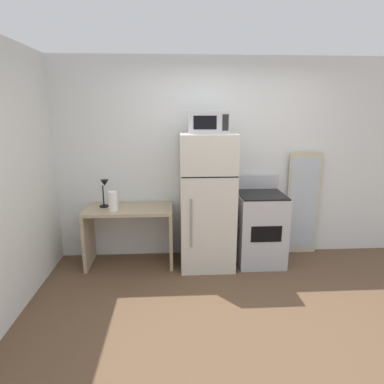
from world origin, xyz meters
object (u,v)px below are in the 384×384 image
(desk_lamp, at_px, (104,189))
(paper_towel_roll, at_px, (113,201))
(desk, at_px, (130,226))
(oven_range, at_px, (260,228))
(microwave, at_px, (208,122))
(leaning_mirror, at_px, (303,204))
(refrigerator, at_px, (207,201))

(desk_lamp, distance_m, paper_towel_roll, 0.23)
(desk, distance_m, oven_range, 1.67)
(microwave, bearing_deg, desk_lamp, 173.84)
(microwave, relative_size, leaning_mirror, 0.33)
(desk_lamp, bearing_deg, paper_towel_roll, -51.30)
(refrigerator, relative_size, leaning_mirror, 1.20)
(refrigerator, bearing_deg, desk, 176.54)
(paper_towel_roll, relative_size, microwave, 0.52)
(paper_towel_roll, height_order, leaning_mirror, leaning_mirror)
(desk, distance_m, paper_towel_roll, 0.40)
(desk, xyz_separation_m, refrigerator, (0.98, -0.06, 0.32))
(leaning_mirror, bearing_deg, refrigerator, -168.19)
(paper_towel_roll, bearing_deg, desk, 30.16)
(desk, bearing_deg, leaning_mirror, 5.46)
(microwave, xyz_separation_m, leaning_mirror, (1.34, 0.30, -1.11))
(paper_towel_roll, distance_m, refrigerator, 1.15)
(desk_lamp, distance_m, oven_range, 2.04)
(paper_towel_roll, bearing_deg, desk_lamp, 128.70)
(oven_range, distance_m, leaning_mirror, 0.73)
(paper_towel_roll, bearing_deg, leaning_mirror, 7.35)
(desk, bearing_deg, paper_towel_roll, -149.84)
(paper_towel_roll, height_order, microwave, microwave)
(desk, height_order, leaning_mirror, leaning_mirror)
(refrigerator, bearing_deg, microwave, -89.69)
(desk_lamp, relative_size, refrigerator, 0.21)
(desk_lamp, height_order, microwave, microwave)
(desk_lamp, xyz_separation_m, oven_range, (1.97, -0.09, -0.52))
(desk, height_order, microwave, microwave)
(refrigerator, distance_m, oven_range, 0.79)
(paper_towel_roll, relative_size, refrigerator, 0.14)
(microwave, xyz_separation_m, oven_range, (0.69, 0.05, -1.34))
(paper_towel_roll, xyz_separation_m, leaning_mirror, (2.49, 0.32, -0.17))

